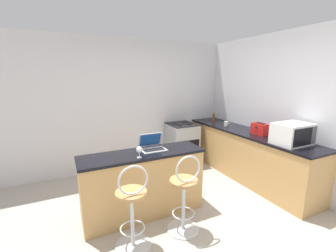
{
  "coord_description": "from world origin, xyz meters",
  "views": [
    {
      "loc": [
        -1.34,
        -2.11,
        1.87
      ],
      "look_at": [
        0.38,
        1.49,
        0.99
      ],
      "focal_mm": 24.0,
      "sensor_mm": 36.0,
      "label": 1
    }
  ],
  "objects_px": {
    "pepper_mill": "(214,119)",
    "laptop": "(152,145)",
    "toaster": "(260,129)",
    "mug_white": "(226,124)",
    "stove_range": "(182,144)",
    "mug_blue": "(252,128)",
    "microwave": "(293,134)",
    "wine_glass_tall": "(139,150)",
    "bar_stool_far": "(184,196)",
    "bar_stool_near": "(132,209)"
  },
  "relations": [
    {
      "from": "laptop",
      "to": "mug_blue",
      "type": "height_order",
      "value": "laptop"
    },
    {
      "from": "toaster",
      "to": "wine_glass_tall",
      "type": "height_order",
      "value": "toaster"
    },
    {
      "from": "bar_stool_near",
      "to": "mug_white",
      "type": "distance_m",
      "value": 2.79
    },
    {
      "from": "bar_stool_near",
      "to": "laptop",
      "type": "xyz_separation_m",
      "value": [
        0.49,
        0.64,
        0.47
      ]
    },
    {
      "from": "microwave",
      "to": "mug_white",
      "type": "height_order",
      "value": "microwave"
    },
    {
      "from": "laptop",
      "to": "toaster",
      "type": "distance_m",
      "value": 1.97
    },
    {
      "from": "laptop",
      "to": "pepper_mill",
      "type": "height_order",
      "value": "pepper_mill"
    },
    {
      "from": "bar_stool_far",
      "to": "wine_glass_tall",
      "type": "height_order",
      "value": "wine_glass_tall"
    },
    {
      "from": "bar_stool_far",
      "to": "bar_stool_near",
      "type": "bearing_deg",
      "value": 180.0
    },
    {
      "from": "bar_stool_far",
      "to": "stove_range",
      "type": "relative_size",
      "value": 1.12
    },
    {
      "from": "toaster",
      "to": "wine_glass_tall",
      "type": "relative_size",
      "value": 1.9
    },
    {
      "from": "toaster",
      "to": "mug_blue",
      "type": "distance_m",
      "value": 0.31
    },
    {
      "from": "bar_stool_far",
      "to": "mug_white",
      "type": "bearing_deg",
      "value": 38.09
    },
    {
      "from": "pepper_mill",
      "to": "mug_white",
      "type": "bearing_deg",
      "value": -66.69
    },
    {
      "from": "bar_stool_far",
      "to": "mug_white",
      "type": "xyz_separation_m",
      "value": [
        1.74,
        1.37,
        0.47
      ]
    },
    {
      "from": "stove_range",
      "to": "pepper_mill",
      "type": "xyz_separation_m",
      "value": [
        0.57,
        -0.32,
        0.56
      ]
    },
    {
      "from": "bar_stool_near",
      "to": "stove_range",
      "type": "relative_size",
      "value": 1.12
    },
    {
      "from": "bar_stool_far",
      "to": "pepper_mill",
      "type": "xyz_separation_m",
      "value": [
        1.63,
        1.63,
        0.54
      ]
    },
    {
      "from": "microwave",
      "to": "mug_white",
      "type": "distance_m",
      "value": 1.4
    },
    {
      "from": "stove_range",
      "to": "mug_blue",
      "type": "distance_m",
      "value": 1.49
    },
    {
      "from": "mug_blue",
      "to": "wine_glass_tall",
      "type": "bearing_deg",
      "value": -168.72
    },
    {
      "from": "stove_range",
      "to": "wine_glass_tall",
      "type": "distance_m",
      "value": 2.22
    },
    {
      "from": "bar_stool_near",
      "to": "stove_range",
      "type": "xyz_separation_m",
      "value": [
        1.7,
        1.96,
        -0.02
      ]
    },
    {
      "from": "stove_range",
      "to": "pepper_mill",
      "type": "relative_size",
      "value": 3.64
    },
    {
      "from": "mug_white",
      "to": "stove_range",
      "type": "bearing_deg",
      "value": 139.14
    },
    {
      "from": "bar_stool_near",
      "to": "wine_glass_tall",
      "type": "height_order",
      "value": "wine_glass_tall"
    },
    {
      "from": "laptop",
      "to": "microwave",
      "type": "xyz_separation_m",
      "value": [
        1.95,
        -0.67,
        0.1
      ]
    },
    {
      "from": "mug_white",
      "to": "wine_glass_tall",
      "type": "bearing_deg",
      "value": -155.8
    },
    {
      "from": "microwave",
      "to": "stove_range",
      "type": "bearing_deg",
      "value": 110.51
    },
    {
      "from": "laptop",
      "to": "toaster",
      "type": "relative_size",
      "value": 1.24
    },
    {
      "from": "toaster",
      "to": "pepper_mill",
      "type": "bearing_deg",
      "value": 100.32
    },
    {
      "from": "laptop",
      "to": "pepper_mill",
      "type": "relative_size",
      "value": 1.37
    },
    {
      "from": "wine_glass_tall",
      "to": "mug_blue",
      "type": "bearing_deg",
      "value": 11.28
    },
    {
      "from": "microwave",
      "to": "mug_white",
      "type": "bearing_deg",
      "value": 92.46
    },
    {
      "from": "laptop",
      "to": "toaster",
      "type": "bearing_deg",
      "value": -1.77
    },
    {
      "from": "microwave",
      "to": "mug_blue",
      "type": "relative_size",
      "value": 5.56
    },
    {
      "from": "pepper_mill",
      "to": "toaster",
      "type": "bearing_deg",
      "value": -79.68
    },
    {
      "from": "bar_stool_far",
      "to": "laptop",
      "type": "bearing_deg",
      "value": 103.27
    },
    {
      "from": "toaster",
      "to": "mug_blue",
      "type": "height_order",
      "value": "toaster"
    },
    {
      "from": "bar_stool_far",
      "to": "stove_range",
      "type": "xyz_separation_m",
      "value": [
        1.06,
        1.96,
        -0.02
      ]
    },
    {
      "from": "pepper_mill",
      "to": "laptop",
      "type": "bearing_deg",
      "value": -150.86
    },
    {
      "from": "stove_range",
      "to": "mug_blue",
      "type": "xyz_separation_m",
      "value": [
        0.88,
        -1.09,
        0.49
      ]
    },
    {
      "from": "bar_stool_far",
      "to": "laptop",
      "type": "relative_size",
      "value": 2.97
    },
    {
      "from": "mug_blue",
      "to": "bar_stool_near",
      "type": "bearing_deg",
      "value": -161.51
    },
    {
      "from": "wine_glass_tall",
      "to": "pepper_mill",
      "type": "bearing_deg",
      "value": 31.18
    },
    {
      "from": "toaster",
      "to": "mug_white",
      "type": "height_order",
      "value": "toaster"
    },
    {
      "from": "microwave",
      "to": "laptop",
      "type": "bearing_deg",
      "value": 160.99
    },
    {
      "from": "bar_stool_near",
      "to": "wine_glass_tall",
      "type": "relative_size",
      "value": 6.98
    },
    {
      "from": "bar_stool_far",
      "to": "mug_white",
      "type": "relative_size",
      "value": 10.26
    },
    {
      "from": "laptop",
      "to": "pepper_mill",
      "type": "bearing_deg",
      "value": 29.14
    }
  ]
}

